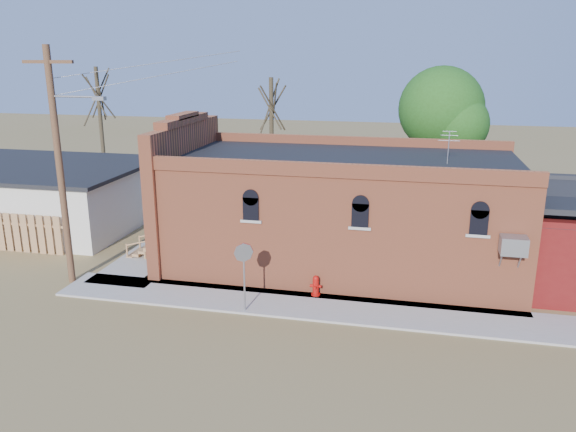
% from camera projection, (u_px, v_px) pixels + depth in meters
% --- Properties ---
extents(ground, '(120.00, 120.00, 0.00)m').
position_uv_depth(ground, '(265.00, 314.00, 19.40)').
color(ground, olive).
rests_on(ground, ground).
extents(sidewalk_south, '(19.00, 2.20, 0.08)m').
position_uv_depth(sidewalk_south, '(312.00, 306.00, 19.92)').
color(sidewalk_south, '#9E9991').
rests_on(sidewalk_south, ground).
extents(sidewalk_west, '(2.60, 10.00, 0.08)m').
position_uv_depth(sidewalk_west, '(168.00, 245.00, 26.34)').
color(sidewalk_west, '#9E9991').
rests_on(sidewalk_west, ground).
extents(brick_bar, '(16.40, 7.97, 6.30)m').
position_uv_depth(brick_bar, '(335.00, 211.00, 23.57)').
color(brick_bar, '#C9623D').
rests_on(brick_bar, ground).
extents(wood_fence, '(5.20, 0.10, 1.80)m').
position_uv_depth(wood_fence, '(13.00, 233.00, 25.40)').
color(wood_fence, '#A27549').
rests_on(wood_fence, ground).
extents(utility_pole, '(3.12, 0.26, 9.00)m').
position_uv_depth(utility_pole, '(60.00, 162.00, 20.92)').
color(utility_pole, '#492E1D').
rests_on(utility_pole, ground).
extents(tree_bare_near, '(2.80, 2.80, 7.65)m').
position_uv_depth(tree_bare_near, '(271.00, 106.00, 30.59)').
color(tree_bare_near, '#3F3624').
rests_on(tree_bare_near, ground).
extents(tree_bare_far, '(2.80, 2.80, 8.16)m').
position_uv_depth(tree_bare_far, '(98.00, 95.00, 33.72)').
color(tree_bare_far, '#3F3624').
rests_on(tree_bare_far, ground).
extents(tree_leafy, '(4.40, 4.40, 8.15)m').
position_uv_depth(tree_leafy, '(441.00, 109.00, 29.18)').
color(tree_leafy, '#3F3624').
rests_on(tree_leafy, ground).
extents(fire_hydrant, '(0.44, 0.42, 0.77)m').
position_uv_depth(fire_hydrant, '(316.00, 286.00, 20.65)').
color(fire_hydrant, '#A40D09').
rests_on(fire_hydrant, sidewalk_south).
extents(stop_sign, '(0.59, 0.41, 2.46)m').
position_uv_depth(stop_sign, '(244.00, 259.00, 19.00)').
color(stop_sign, gray).
rests_on(stop_sign, sidewalk_south).
extents(trash_barrel, '(0.66, 0.66, 0.88)m').
position_uv_depth(trash_barrel, '(165.00, 240.00, 25.52)').
color(trash_barrel, navy).
rests_on(trash_barrel, sidewalk_west).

